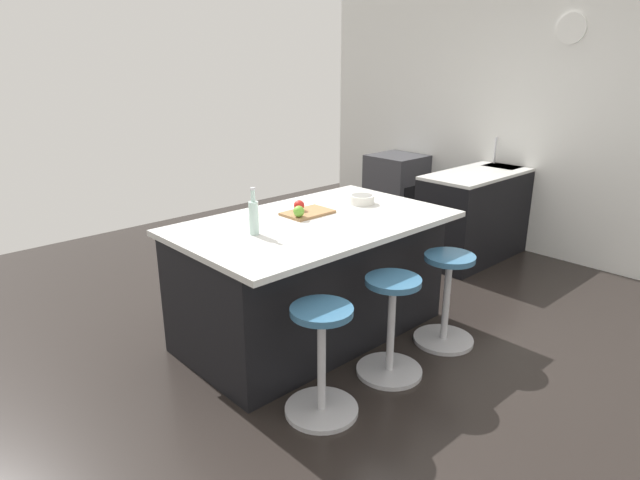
{
  "coord_description": "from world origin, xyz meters",
  "views": [
    {
      "loc": [
        2.61,
        2.53,
        2.01
      ],
      "look_at": [
        0.11,
        -0.16,
        0.77
      ],
      "focal_mm": 30.58,
      "sensor_mm": 36.0,
      "label": 1
    }
  ],
  "objects_px": {
    "apple_red": "(299,205)",
    "water_bottle": "(254,216)",
    "fruit_bowl": "(362,199)",
    "cutting_board": "(308,213)",
    "oven_range": "(396,190)",
    "stool_near_camera": "(322,364)",
    "kitchen_island": "(311,277)",
    "stool_middle": "(391,330)",
    "stool_by_window": "(446,302)",
    "apple_green": "(299,211)"
  },
  "relations": [
    {
      "from": "stool_by_window",
      "to": "stool_middle",
      "type": "height_order",
      "value": "same"
    },
    {
      "from": "apple_green",
      "to": "stool_middle",
      "type": "bearing_deg",
      "value": 95.1
    },
    {
      "from": "stool_middle",
      "to": "kitchen_island",
      "type": "bearing_deg",
      "value": -90.0
    },
    {
      "from": "apple_red",
      "to": "stool_middle",
      "type": "bearing_deg",
      "value": 87.75
    },
    {
      "from": "kitchen_island",
      "to": "apple_red",
      "type": "height_order",
      "value": "apple_red"
    },
    {
      "from": "cutting_board",
      "to": "apple_red",
      "type": "height_order",
      "value": "apple_red"
    },
    {
      "from": "fruit_bowl",
      "to": "stool_by_window",
      "type": "bearing_deg",
      "value": 93.11
    },
    {
      "from": "stool_near_camera",
      "to": "oven_range",
      "type": "bearing_deg",
      "value": -146.71
    },
    {
      "from": "kitchen_island",
      "to": "apple_green",
      "type": "xyz_separation_m",
      "value": [
        0.07,
        -0.04,
        0.51
      ]
    },
    {
      "from": "stool_middle",
      "to": "cutting_board",
      "type": "distance_m",
      "value": 1.07
    },
    {
      "from": "kitchen_island",
      "to": "cutting_board",
      "type": "bearing_deg",
      "value": -121.23
    },
    {
      "from": "kitchen_island",
      "to": "stool_middle",
      "type": "height_order",
      "value": "kitchen_island"
    },
    {
      "from": "oven_range",
      "to": "kitchen_island",
      "type": "xyz_separation_m",
      "value": [
        2.66,
        1.38,
        0.02
      ]
    },
    {
      "from": "oven_range",
      "to": "water_bottle",
      "type": "xyz_separation_m",
      "value": [
        3.17,
        1.39,
        0.59
      ]
    },
    {
      "from": "stool_near_camera",
      "to": "stool_middle",
      "type": "bearing_deg",
      "value": 180.0
    },
    {
      "from": "oven_range",
      "to": "stool_by_window",
      "type": "relative_size",
      "value": 1.28
    },
    {
      "from": "stool_middle",
      "to": "apple_green",
      "type": "relative_size",
      "value": 8.47
    },
    {
      "from": "oven_range",
      "to": "apple_red",
      "type": "bearing_deg",
      "value": 24.74
    },
    {
      "from": "stool_by_window",
      "to": "water_bottle",
      "type": "distance_m",
      "value": 1.54
    },
    {
      "from": "oven_range",
      "to": "apple_red",
      "type": "relative_size",
      "value": 11.08
    },
    {
      "from": "stool_by_window",
      "to": "cutting_board",
      "type": "xyz_separation_m",
      "value": [
        0.56,
        -0.88,
        0.6
      ]
    },
    {
      "from": "cutting_board",
      "to": "fruit_bowl",
      "type": "relative_size",
      "value": 1.81
    },
    {
      "from": "apple_red",
      "to": "water_bottle",
      "type": "relative_size",
      "value": 0.25
    },
    {
      "from": "kitchen_island",
      "to": "apple_green",
      "type": "distance_m",
      "value": 0.52
    },
    {
      "from": "stool_by_window",
      "to": "stool_middle",
      "type": "xyz_separation_m",
      "value": [
        0.62,
        0.0,
        0.0
      ]
    },
    {
      "from": "stool_middle",
      "to": "stool_near_camera",
      "type": "height_order",
      "value": "same"
    },
    {
      "from": "kitchen_island",
      "to": "stool_near_camera",
      "type": "bearing_deg",
      "value": 51.38
    },
    {
      "from": "stool_middle",
      "to": "apple_red",
      "type": "xyz_separation_m",
      "value": [
        -0.04,
        -0.95,
        0.64
      ]
    },
    {
      "from": "stool_near_camera",
      "to": "water_bottle",
      "type": "height_order",
      "value": "water_bottle"
    },
    {
      "from": "apple_green",
      "to": "oven_range",
      "type": "bearing_deg",
      "value": -154.0
    },
    {
      "from": "water_bottle",
      "to": "apple_red",
      "type": "bearing_deg",
      "value": -161.44
    },
    {
      "from": "apple_red",
      "to": "fruit_bowl",
      "type": "bearing_deg",
      "value": 166.24
    },
    {
      "from": "oven_range",
      "to": "kitchen_island",
      "type": "relative_size",
      "value": 0.45
    },
    {
      "from": "fruit_bowl",
      "to": "cutting_board",
      "type": "bearing_deg",
      "value": -7.76
    },
    {
      "from": "kitchen_island",
      "to": "oven_range",
      "type": "bearing_deg",
      "value": -152.61
    },
    {
      "from": "oven_range",
      "to": "stool_middle",
      "type": "relative_size",
      "value": 1.28
    },
    {
      "from": "oven_range",
      "to": "kitchen_island",
      "type": "bearing_deg",
      "value": 27.39
    },
    {
      "from": "stool_middle",
      "to": "apple_red",
      "type": "relative_size",
      "value": 8.65
    },
    {
      "from": "stool_near_camera",
      "to": "stool_by_window",
      "type": "bearing_deg",
      "value": 180.0
    },
    {
      "from": "fruit_bowl",
      "to": "apple_green",
      "type": "bearing_deg",
      "value": -0.63
    },
    {
      "from": "apple_green",
      "to": "water_bottle",
      "type": "distance_m",
      "value": 0.44
    },
    {
      "from": "stool_middle",
      "to": "apple_red",
      "type": "distance_m",
      "value": 1.15
    },
    {
      "from": "stool_by_window",
      "to": "apple_red",
      "type": "distance_m",
      "value": 1.28
    },
    {
      "from": "oven_range",
      "to": "apple_red",
      "type": "xyz_separation_m",
      "value": [
        2.63,
        1.21,
        0.53
      ]
    },
    {
      "from": "kitchen_island",
      "to": "stool_near_camera",
      "type": "distance_m",
      "value": 1.0
    },
    {
      "from": "stool_near_camera",
      "to": "apple_green",
      "type": "relative_size",
      "value": 8.47
    },
    {
      "from": "oven_range",
      "to": "apple_green",
      "type": "distance_m",
      "value": 3.09
    },
    {
      "from": "oven_range",
      "to": "stool_near_camera",
      "type": "bearing_deg",
      "value": 33.29
    },
    {
      "from": "oven_range",
      "to": "apple_red",
      "type": "height_order",
      "value": "apple_red"
    },
    {
      "from": "apple_green",
      "to": "apple_red",
      "type": "distance_m",
      "value": 0.17
    }
  ]
}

